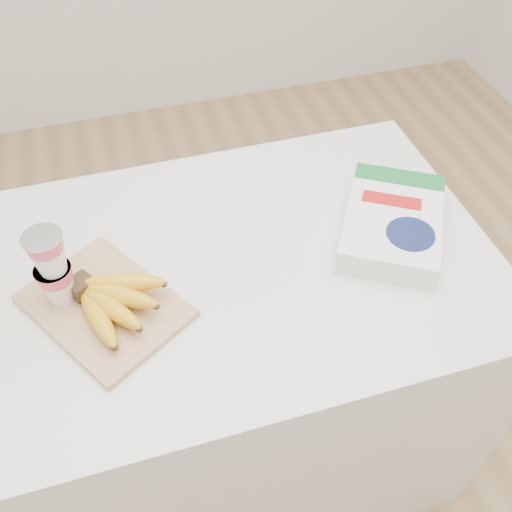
{
  "coord_description": "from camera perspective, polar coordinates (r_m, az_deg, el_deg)",
  "views": [
    {
      "loc": [
        -0.18,
        -0.81,
        1.78
      ],
      "look_at": [
        0.05,
        -0.04,
        0.91
      ],
      "focal_mm": 40.0,
      "sensor_mm": 36.0,
      "label": 1
    }
  ],
  "objects": [
    {
      "name": "table",
      "position": [
        1.58,
        -2.12,
        -11.13
      ],
      "size": [
        1.15,
        0.77,
        0.87
      ],
      "primitive_type": "cube",
      "color": "white",
      "rests_on": "ground"
    },
    {
      "name": "cereal_box",
      "position": [
        1.3,
        13.48,
        3.25
      ],
      "size": [
        0.33,
        0.37,
        0.07
      ],
      "rotation": [
        0.0,
        0.0,
        -0.55
      ],
      "color": "white",
      "rests_on": "table"
    },
    {
      "name": "room",
      "position": [
        0.93,
        -3.74,
        19.85
      ],
      "size": [
        4.0,
        4.0,
        4.0
      ],
      "color": "tan",
      "rests_on": "ground"
    },
    {
      "name": "yogurt_stack",
      "position": [
        1.14,
        -19.74,
        -1.01
      ],
      "size": [
        0.08,
        0.08,
        0.18
      ],
      "color": "white",
      "rests_on": "cutting_board"
    },
    {
      "name": "bananas",
      "position": [
        1.14,
        -14.32,
        -4.26
      ],
      "size": [
        0.2,
        0.2,
        0.07
      ],
      "color": "#382816",
      "rests_on": "cutting_board"
    },
    {
      "name": "cutting_board",
      "position": [
        1.18,
        -14.89,
        -4.84
      ],
      "size": [
        0.36,
        0.38,
        0.02
      ],
      "primitive_type": "cube",
      "rotation": [
        0.0,
        0.0,
        0.55
      ],
      "color": "tan",
      "rests_on": "table"
    }
  ]
}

